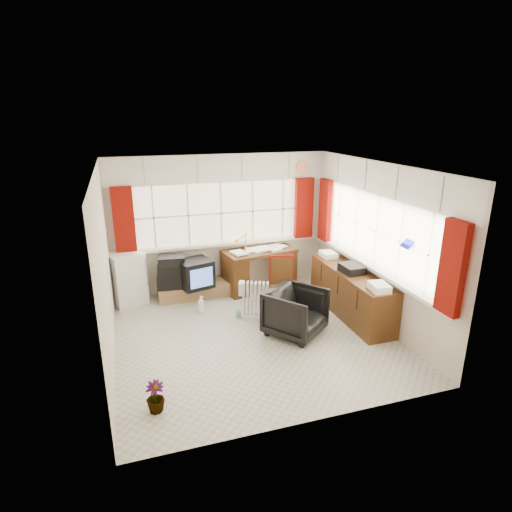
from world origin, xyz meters
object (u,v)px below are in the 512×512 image
(office_chair, at_px, (296,312))
(crt_tv, at_px, (195,274))
(desk, at_px, (259,267))
(credenza, at_px, (351,292))
(desk_lamp, at_px, (246,239))
(tv_bench, at_px, (197,289))
(radiator, at_px, (256,304))
(mini_fridge, at_px, (127,278))
(task_chair, at_px, (282,283))

(office_chair, bearing_deg, crt_tv, 87.06)
(desk, height_order, crt_tv, desk)
(desk, height_order, office_chair, desk)
(credenza, bearing_deg, desk_lamp, 134.02)
(tv_bench, distance_m, crt_tv, 0.40)
(radiator, bearing_deg, office_chair, -57.59)
(credenza, bearing_deg, tv_bench, 146.30)
(desk_lamp, height_order, tv_bench, desk_lamp)
(credenza, height_order, mini_fridge, mini_fridge)
(office_chair, distance_m, mini_fridge, 3.06)
(radiator, xyz_separation_m, crt_tv, (-0.78, 1.05, 0.24))
(office_chair, relative_size, credenza, 0.39)
(office_chair, relative_size, crt_tv, 1.21)
(mini_fridge, bearing_deg, desk_lamp, -4.87)
(desk, bearing_deg, mini_fridge, 178.04)
(desk_lamp, xyz_separation_m, task_chair, (0.32, -1.01, -0.52))
(credenza, bearing_deg, office_chair, -162.98)
(desk, distance_m, crt_tv, 1.24)
(task_chair, height_order, office_chair, task_chair)
(task_chair, relative_size, office_chair, 1.24)
(desk_lamp, xyz_separation_m, tv_bench, (-0.91, 0.10, -0.91))
(desk, relative_size, office_chair, 1.82)
(crt_tv, bearing_deg, desk, 7.23)
(office_chair, xyz_separation_m, crt_tv, (-1.20, 1.70, 0.14))
(office_chair, height_order, radiator, office_chair)
(desk_lamp, relative_size, office_chair, 0.49)
(task_chair, height_order, crt_tv, task_chair)
(crt_tv, xyz_separation_m, mini_fridge, (-1.16, 0.24, -0.04))
(desk_lamp, distance_m, radiator, 1.36)
(mini_fridge, bearing_deg, credenza, -24.69)
(tv_bench, bearing_deg, crt_tv, -103.59)
(desk_lamp, relative_size, task_chair, 0.39)
(tv_bench, bearing_deg, mini_fridge, 176.20)
(crt_tv, bearing_deg, radiator, -53.40)
(credenza, distance_m, tv_bench, 2.75)
(credenza, relative_size, tv_bench, 1.43)
(task_chair, bearing_deg, radiator, -168.71)
(desk_lamp, bearing_deg, mini_fridge, 175.13)
(desk_lamp, relative_size, tv_bench, 0.28)
(radiator, distance_m, crt_tv, 1.33)
(radiator, bearing_deg, mini_fridge, 146.46)
(task_chair, bearing_deg, desk_lamp, 107.75)
(office_chair, relative_size, mini_fridge, 0.86)
(desk, distance_m, credenza, 1.87)
(radiator, distance_m, credenza, 1.58)
(desk_lamp, bearing_deg, office_chair, -81.91)
(desk_lamp, bearing_deg, tv_bench, 173.73)
(desk, xyz_separation_m, crt_tv, (-1.23, -0.16, 0.07))
(task_chair, distance_m, office_chair, 0.77)
(task_chair, xyz_separation_m, radiator, (-0.49, -0.10, -0.26))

